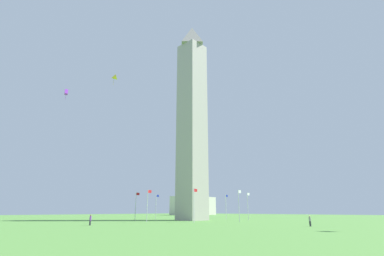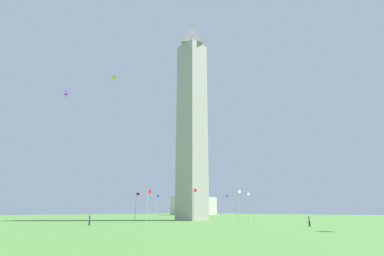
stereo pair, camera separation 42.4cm
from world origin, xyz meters
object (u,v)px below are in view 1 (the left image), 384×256
distant_building (194,206)px  person_purple_shirt (90,220)px  obelisk_monument (192,115)px  flagpole_e (156,205)px  flagpole_w (239,204)px  flagpole_se (136,205)px  person_gray_shirt (310,221)px  flagpole_ne (191,206)px  flagpole_nw (248,205)px  flagpole_sw (194,203)px  kite_purple_box (66,92)px  kite_yellow_delta (114,77)px  flagpole_s (148,204)px  flagpole_n (226,205)px

distant_building → person_purple_shirt: bearing=-145.7°
obelisk_monument → flagpole_e: bearing=89.7°
flagpole_w → person_purple_shirt: flagpole_w is taller
flagpole_se → person_gray_shirt: size_ratio=4.15×
flagpole_ne → flagpole_nw: (-0.00, -20.72, 0.00)m
flagpole_sw → flagpole_w: same height
flagpole_e → flagpole_sw: bearing=-112.5°
kite_purple_box → kite_yellow_delta: bearing=-35.0°
flagpole_w → kite_purple_box: size_ratio=2.85×
obelisk_monument → flagpole_s: (-14.59, 0.00, -24.80)m
flagpole_ne → flagpole_e: 11.22m
kite_yellow_delta → flagpole_n: bearing=-4.4°
flagpole_ne → person_gray_shirt: 47.58m
flagpole_n → distant_building: size_ratio=0.26×
flagpole_se → person_purple_shirt: size_ratio=3.98×
flagpole_ne → flagpole_s: same height
flagpole_n → flagpole_ne: size_ratio=1.00×
flagpole_e → kite_yellow_delta: size_ratio=2.58×
kite_yellow_delta → flagpole_ne: bearing=12.1°
flagpole_s → person_purple_shirt: size_ratio=3.98×
person_gray_shirt → person_purple_shirt: bearing=83.4°
kite_yellow_delta → distant_building: size_ratio=0.10×
flagpole_n → person_purple_shirt: flagpole_n is taller
obelisk_monument → distant_building: (65.33, 60.61, -23.78)m
flagpole_ne → person_purple_shirt: bearing=-159.7°
kite_yellow_delta → flagpole_sw: bearing=-44.5°
person_gray_shirt → kite_purple_box: 56.07m
kite_purple_box → distant_building: kite_purple_box is taller
person_gray_shirt → kite_yellow_delta: bearing=68.8°
flagpole_s → flagpole_nw: same height
obelisk_monument → flagpole_nw: (10.43, -10.36, -24.80)m
flagpole_e → person_purple_shirt: (-30.67, -19.47, -3.04)m
flagpole_e → flagpole_w: size_ratio=1.00×
flagpole_w → kite_yellow_delta: (-23.95, 17.64, 28.93)m
obelisk_monument → flagpole_e: (0.07, 14.65, -24.80)m
flagpole_nw → person_gray_shirt: size_ratio=4.15×
kite_yellow_delta → flagpole_e: bearing=26.0°
flagpole_e → flagpole_ne: bearing=-22.5°
obelisk_monument → kite_purple_box: size_ratio=23.12×
flagpole_s → kite_purple_box: bearing=153.5°
flagpole_se → flagpole_w: same height
flagpole_ne → flagpole_nw: bearing=-90.0°
person_gray_shirt → person_purple_shirt: size_ratio=0.96×
flagpole_s → flagpole_w: (14.65, -14.65, 0.00)m
person_purple_shirt → distant_building: distant_building is taller
flagpole_s → flagpole_e: bearing=45.0°
person_purple_shirt → kite_yellow_delta: (6.72, 7.80, 31.97)m
person_purple_shirt → kite_yellow_delta: bearing=11.4°
flagpole_se → person_purple_shirt: bearing=-143.2°
kite_purple_box → flagpole_n: bearing=-10.6°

